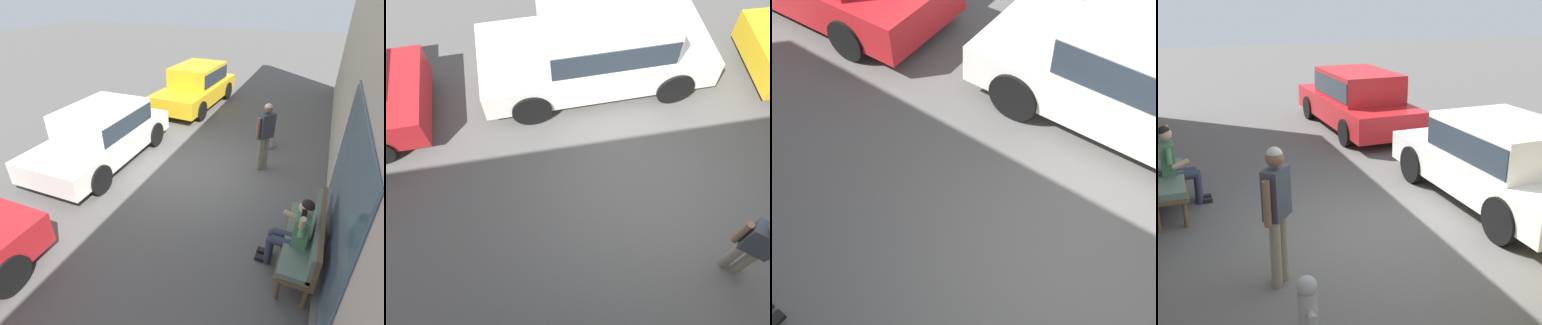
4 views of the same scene
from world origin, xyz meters
The scene contains 7 objects.
ground_plane centered at (0.00, 0.00, 0.00)m, with size 60.00×60.00×0.00m, color #565451.
bench centered at (1.98, 2.90, 0.60)m, with size 1.81×0.55×1.03m.
person_on_phone centered at (2.08, 2.67, 0.73)m, with size 0.73×0.74×1.37m.
parked_car_mid centered at (0.31, -2.36, 0.79)m, with size 4.15×1.98×1.43m.
parked_car_far centered at (5.63, -1.89, 0.83)m, with size 4.70×1.92×1.53m.
pedestrian_standing centered at (-0.82, 1.61, 1.02)m, with size 0.44×0.38×1.73m.
fire_hydrant centered at (-2.05, 1.61, 0.39)m, with size 0.38×0.26×0.81m.
Camera 4 is at (-5.85, 2.60, 3.29)m, focal length 45.00 mm.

